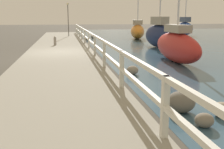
{
  "coord_description": "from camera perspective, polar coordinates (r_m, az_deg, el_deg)",
  "views": [
    {
      "loc": [
        0.22,
        -13.77,
        2.09
      ],
      "look_at": [
        2.05,
        -3.77,
        -0.15
      ],
      "focal_mm": 42.0,
      "sensor_mm": 36.0,
      "label": 1
    }
  ],
  "objects": [
    {
      "name": "boulder_near_dock",
      "position": [
        9.66,
        4.47,
        0.92
      ],
      "size": [
        0.44,
        0.4,
        0.33
      ],
      "color": "gray",
      "rests_on": "ground"
    },
    {
      "name": "sailboat_blue",
      "position": [
        31.88,
        15.55,
        9.83
      ],
      "size": [
        1.24,
        3.17,
        6.01
      ],
      "rotation": [
        0.0,
        0.0,
        0.06
      ],
      "color": "#2D4C9E",
      "rests_on": "water_surface"
    },
    {
      "name": "boulder_mid_strip",
      "position": [
        6.1,
        22.78,
        -7.02
      ],
      "size": [
        0.42,
        0.38,
        0.32
      ],
      "color": "gray",
      "rests_on": "ground"
    },
    {
      "name": "sailboat_red",
      "position": [
        12.62,
        13.87,
        6.17
      ],
      "size": [
        0.94,
        4.42,
        8.02
      ],
      "rotation": [
        0.0,
        0.0,
        -0.0
      ],
      "color": "red",
      "rests_on": "water_surface"
    },
    {
      "name": "boulder_water_edge",
      "position": [
        24.0,
        -5.33,
        7.76
      ],
      "size": [
        0.4,
        0.36,
        0.3
      ],
      "color": "#666056",
      "rests_on": "ground"
    },
    {
      "name": "boulder_upstream",
      "position": [
        5.43,
        19.45,
        -9.37
      ],
      "size": [
        0.37,
        0.34,
        0.28
      ],
      "color": "slate",
      "rests_on": "ground"
    },
    {
      "name": "dock_lamp",
      "position": [
        25.1,
        -9.56,
        12.88
      ],
      "size": [
        0.21,
        0.21,
        3.03
      ],
      "color": "#514C47",
      "rests_on": "dock_walkway"
    },
    {
      "name": "boulder_downstream",
      "position": [
        6.05,
        14.78,
        -5.79
      ],
      "size": [
        0.64,
        0.57,
        0.48
      ],
      "color": "#666056",
      "rests_on": "ground"
    },
    {
      "name": "ground_plane",
      "position": [
        13.93,
        -11.21,
        3.58
      ],
      "size": [
        120.0,
        120.0,
        0.0
      ],
      "primitive_type": "plane",
      "color": "#4C473D"
    },
    {
      "name": "boulder_far_strip",
      "position": [
        26.05,
        -4.15,
        8.2
      ],
      "size": [
        0.46,
        0.42,
        0.35
      ],
      "color": "gray",
      "rests_on": "ground"
    },
    {
      "name": "dock_walkway",
      "position": [
        13.91,
        -11.24,
        4.22
      ],
      "size": [
        3.49,
        36.0,
        0.31
      ],
      "color": "gray",
      "rests_on": "ground"
    },
    {
      "name": "mooring_bollard",
      "position": [
        17.24,
        -12.32,
        7.2
      ],
      "size": [
        0.16,
        0.16,
        0.56
      ],
      "color": "gray",
      "rests_on": "dock_walkway"
    },
    {
      "name": "railing",
      "position": [
        13.89,
        -4.51,
        7.76
      ],
      "size": [
        0.1,
        32.5,
        0.95
      ],
      "color": "silver",
      "rests_on": "dock_walkway"
    },
    {
      "name": "sailboat_orange",
      "position": [
        25.9,
        5.57,
        9.41
      ],
      "size": [
        2.24,
        4.27,
        4.91
      ],
      "rotation": [
        0.0,
        0.0,
        -0.24
      ],
      "color": "orange",
      "rests_on": "water_surface"
    },
    {
      "name": "sailboat_navy",
      "position": [
        18.45,
        10.21,
        8.54
      ],
      "size": [
        1.52,
        3.64,
        5.39
      ],
      "rotation": [
        0.0,
        0.0,
        0.17
      ],
      "color": "#192347",
      "rests_on": "water_surface"
    }
  ]
}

